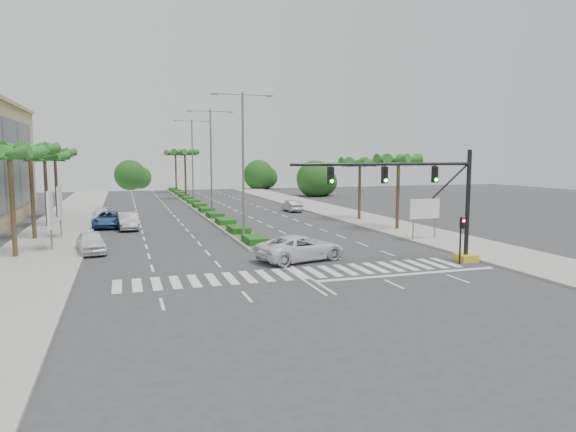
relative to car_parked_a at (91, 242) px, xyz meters
name	(u,v)px	position (x,y,z in m)	size (l,w,h in m)	color
ground	(298,273)	(11.80, -10.56, -0.77)	(160.00, 160.00, 0.00)	#333335
footpath_right	(374,221)	(27.00, 9.44, -0.69)	(6.00, 120.00, 0.15)	gray
footpath_left	(55,235)	(-3.40, 9.44, -0.69)	(6.00, 120.00, 0.15)	gray
median	(194,204)	(11.80, 34.44, -0.67)	(2.20, 75.00, 0.20)	gray
median_grass	(194,204)	(11.80, 34.44, -0.55)	(1.80, 75.00, 0.04)	#336221
signal_gantry	(438,209)	(21.07, -10.56, 2.69)	(12.60, 1.20, 7.20)	gold
pedestrian_signal	(461,232)	(22.40, -11.24, 1.27)	(0.28, 0.36, 3.00)	black
direction_sign	(425,211)	(25.30, -2.57, 1.68)	(2.70, 0.11, 3.40)	slate
billboard_near	(50,210)	(-2.70, 1.44, 2.19)	(0.18, 2.10, 4.35)	slate
billboard_far	(60,203)	(-2.70, 7.44, 2.19)	(0.18, 2.10, 4.35)	slate
palm_left_near	(10,158)	(-4.70, -0.56, 5.92)	(4.57, 4.68, 7.55)	brown
palm_left_mid	(30,153)	(-4.70, 7.44, 6.31)	(4.57, 4.68, 7.95)	brown
palm_left_far	(45,160)	(-4.70, 15.44, 5.73)	(4.57, 4.68, 7.35)	brown
palm_left_end	(55,156)	(-4.70, 23.44, 6.11)	(4.57, 4.68, 7.75)	brown
palm_right_near	(399,163)	(26.30, 3.44, 5.44)	(4.57, 4.68, 7.05)	brown
palm_right_far	(360,165)	(26.30, 11.44, 5.14)	(4.57, 4.68, 6.75)	brown
palm_median_a	(185,154)	(11.80, 44.44, 6.40)	(4.57, 4.68, 8.05)	brown
palm_median_b	(175,155)	(11.80, 59.44, 6.40)	(4.57, 4.68, 8.05)	brown
streetlight_near	(243,156)	(11.80, 3.44, 6.04)	(5.10, 0.25, 12.00)	slate
streetlight_mid	(211,156)	(11.80, 19.44, 6.04)	(5.10, 0.25, 12.00)	slate
streetlight_far	(192,157)	(11.80, 35.44, 6.04)	(5.10, 0.25, 12.00)	slate
car_parked_a	(91,242)	(0.00, 0.00, 0.00)	(1.82, 4.52, 1.54)	white
car_parked_b	(128,221)	(2.60, 11.62, 0.03)	(1.70, 4.87, 1.61)	#ABABB0
car_parked_c	(109,219)	(0.86, 13.78, -0.01)	(2.53, 5.49, 1.52)	#2E498D
car_parked_d	(101,215)	(0.00, 19.21, -0.13)	(1.80, 4.43, 1.28)	white
car_crossing	(301,248)	(13.20, -7.04, 0.06)	(2.76, 5.98, 1.66)	white
car_right	(292,206)	(22.25, 22.08, -0.05)	(1.51, 4.34, 1.43)	#A0A0A4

